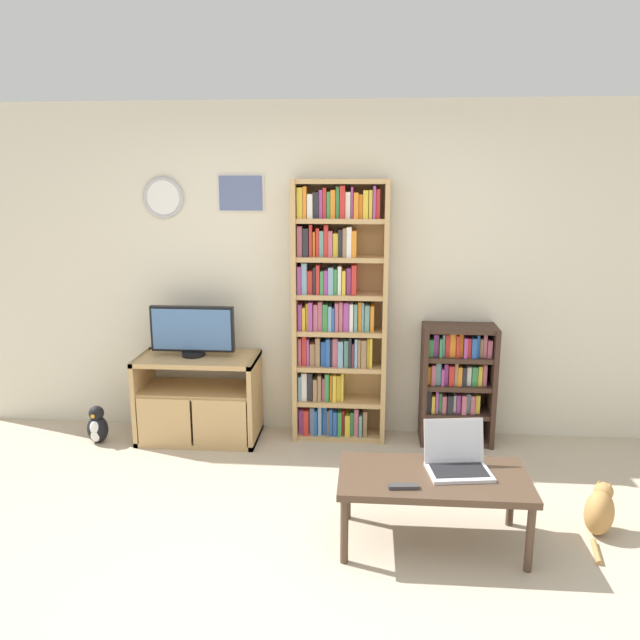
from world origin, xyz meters
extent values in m
plane|color=#BCAD93|center=(0.00, 0.00, 0.00)|extent=(18.00, 18.00, 0.00)
cube|color=beige|center=(0.00, 2.06, 1.30)|extent=(5.80, 0.06, 2.60)
torus|color=#B2B2B7|center=(-1.21, 2.02, 1.88)|extent=(0.33, 0.03, 0.33)
cylinder|color=white|center=(-1.21, 2.02, 1.88)|extent=(0.27, 0.02, 0.27)
cube|color=silver|center=(-0.60, 2.02, 1.92)|extent=(0.37, 0.01, 0.29)
cube|color=slate|center=(-0.60, 2.02, 1.92)|extent=(0.33, 0.02, 0.26)
cube|color=tan|center=(-1.38, 1.77, 0.34)|extent=(0.04, 0.49, 0.68)
cube|color=tan|center=(-0.48, 1.77, 0.34)|extent=(0.04, 0.49, 0.68)
cube|color=tan|center=(-0.93, 1.77, 0.66)|extent=(0.93, 0.49, 0.04)
cube|color=tan|center=(-0.93, 1.77, 0.02)|extent=(0.93, 0.49, 0.04)
cube|color=tan|center=(-0.93, 1.77, 0.41)|extent=(0.86, 0.45, 0.04)
cube|color=tan|center=(-1.14, 1.53, 0.22)|extent=(0.41, 0.02, 0.37)
cube|color=tan|center=(-0.71, 1.53, 0.22)|extent=(0.41, 0.02, 0.37)
cylinder|color=black|center=(-0.96, 1.78, 0.70)|extent=(0.18, 0.18, 0.04)
cube|color=black|center=(-0.96, 1.78, 0.89)|extent=(0.65, 0.05, 0.36)
cube|color=#4770A8|center=(-0.96, 1.75, 0.89)|extent=(0.61, 0.01, 0.32)
cube|color=tan|center=(-0.17, 1.87, 1.01)|extent=(0.04, 0.27, 2.02)
cube|color=tan|center=(0.52, 1.87, 1.01)|extent=(0.04, 0.27, 2.02)
cube|color=tan|center=(0.17, 2.00, 1.01)|extent=(0.72, 0.02, 2.02)
cube|color=tan|center=(0.17, 1.87, 0.02)|extent=(0.65, 0.23, 0.04)
cube|color=tan|center=(0.17, 1.87, 0.30)|extent=(0.65, 0.23, 0.04)
cube|color=tan|center=(0.17, 1.87, 0.59)|extent=(0.65, 0.23, 0.04)
cube|color=tan|center=(0.17, 1.87, 0.87)|extent=(0.65, 0.23, 0.04)
cube|color=tan|center=(0.17, 1.87, 1.15)|extent=(0.65, 0.23, 0.04)
cube|color=tan|center=(0.17, 1.87, 1.44)|extent=(0.65, 0.23, 0.04)
cube|color=tan|center=(0.17, 1.87, 1.72)|extent=(0.65, 0.23, 0.04)
cube|color=tan|center=(0.17, 1.87, 2.01)|extent=(0.65, 0.23, 0.04)
cube|color=#9E4293|center=(-0.13, 1.89, 0.14)|extent=(0.04, 0.16, 0.20)
cube|color=red|center=(-0.08, 1.88, 0.14)|extent=(0.04, 0.21, 0.21)
cube|color=#759EB7|center=(-0.04, 1.89, 0.15)|extent=(0.04, 0.16, 0.22)
cube|color=#2856A8|center=(-0.01, 1.88, 0.14)|extent=(0.02, 0.21, 0.21)
cube|color=#759EB7|center=(0.02, 1.88, 0.15)|extent=(0.03, 0.20, 0.24)
cube|color=#2856A8|center=(0.06, 1.89, 0.15)|extent=(0.04, 0.17, 0.23)
cube|color=#93704C|center=(0.09, 1.89, 0.14)|extent=(0.02, 0.17, 0.20)
cube|color=#2856A8|center=(0.11, 1.88, 0.15)|extent=(0.02, 0.21, 0.22)
cube|color=#2856A8|center=(0.14, 1.88, 0.14)|extent=(0.03, 0.20, 0.20)
cube|color=#388947|center=(0.18, 1.88, 0.14)|extent=(0.03, 0.21, 0.20)
cube|color=red|center=(0.21, 1.89, 0.14)|extent=(0.02, 0.16, 0.20)
cube|color=gold|center=(0.24, 1.88, 0.12)|extent=(0.04, 0.20, 0.17)
cube|color=#388947|center=(0.28, 1.89, 0.13)|extent=(0.03, 0.17, 0.19)
cube|color=#B75B70|center=(0.31, 1.88, 0.15)|extent=(0.03, 0.19, 0.23)
cube|color=#5B9389|center=(0.35, 1.88, 0.12)|extent=(0.02, 0.21, 0.18)
cube|color=#93704C|center=(0.38, 1.89, 0.14)|extent=(0.03, 0.18, 0.20)
cube|color=#759EB7|center=(-0.13, 1.88, 0.42)|extent=(0.02, 0.19, 0.20)
cube|color=white|center=(-0.10, 1.89, 0.43)|extent=(0.04, 0.17, 0.22)
cube|color=#232328|center=(-0.05, 1.89, 0.43)|extent=(0.04, 0.19, 0.23)
cube|color=#93704C|center=(-0.01, 1.88, 0.41)|extent=(0.03, 0.20, 0.18)
cube|color=#93704C|center=(0.02, 1.88, 0.42)|extent=(0.03, 0.20, 0.21)
cube|color=#B75B70|center=(0.05, 1.89, 0.41)|extent=(0.02, 0.17, 0.18)
cube|color=#388947|center=(0.08, 1.88, 0.43)|extent=(0.03, 0.19, 0.22)
cube|color=orange|center=(0.11, 1.89, 0.43)|extent=(0.02, 0.18, 0.21)
cube|color=gold|center=(0.14, 1.88, 0.43)|extent=(0.03, 0.21, 0.22)
cube|color=gold|center=(0.17, 1.89, 0.42)|extent=(0.04, 0.16, 0.21)
cube|color=gold|center=(0.20, 1.89, 0.43)|extent=(0.02, 0.18, 0.23)
cube|color=#B75B70|center=(-0.13, 1.89, 0.71)|extent=(0.02, 0.17, 0.21)
cube|color=red|center=(-0.10, 1.89, 0.72)|extent=(0.03, 0.17, 0.23)
cube|color=#9E4293|center=(-0.07, 1.89, 0.71)|extent=(0.02, 0.17, 0.21)
cube|color=#93704C|center=(-0.03, 1.89, 0.69)|extent=(0.04, 0.17, 0.18)
cube|color=#93704C|center=(0.01, 1.88, 0.72)|extent=(0.03, 0.19, 0.23)
cube|color=#2856A8|center=(0.05, 1.89, 0.70)|extent=(0.04, 0.17, 0.20)
cube|color=#2856A8|center=(0.09, 1.88, 0.71)|extent=(0.03, 0.20, 0.22)
cube|color=#232328|center=(0.11, 1.89, 0.71)|extent=(0.02, 0.18, 0.21)
cube|color=#B75B70|center=(0.14, 1.89, 0.71)|extent=(0.04, 0.18, 0.22)
cube|color=#759EB7|center=(0.18, 1.88, 0.71)|extent=(0.04, 0.21, 0.21)
cube|color=#5B9389|center=(0.23, 1.89, 0.71)|extent=(0.03, 0.18, 0.21)
cube|color=#232328|center=(0.26, 1.88, 0.72)|extent=(0.02, 0.21, 0.23)
cube|color=#B75B70|center=(0.28, 1.89, 0.69)|extent=(0.02, 0.17, 0.18)
cube|color=#759EB7|center=(0.30, 1.88, 0.72)|extent=(0.02, 0.20, 0.23)
cube|color=#93704C|center=(0.33, 1.88, 0.72)|extent=(0.02, 0.20, 0.22)
cube|color=#93704C|center=(0.36, 1.88, 0.71)|extent=(0.04, 0.21, 0.22)
cube|color=gold|center=(0.39, 1.89, 0.72)|extent=(0.02, 0.18, 0.23)
cube|color=gold|center=(0.42, 1.88, 0.72)|extent=(0.02, 0.20, 0.24)
cube|color=#9E4293|center=(-0.13, 1.89, 0.99)|extent=(0.03, 0.18, 0.20)
cube|color=gold|center=(-0.10, 1.89, 0.98)|extent=(0.02, 0.19, 0.18)
cube|color=gold|center=(-0.07, 1.89, 0.99)|extent=(0.02, 0.16, 0.21)
cube|color=#9E4293|center=(-0.05, 1.88, 1.00)|extent=(0.03, 0.21, 0.22)
cube|color=#B75B70|center=(-0.01, 1.88, 0.99)|extent=(0.03, 0.19, 0.20)
cube|color=#B75B70|center=(0.03, 1.89, 1.00)|extent=(0.03, 0.18, 0.22)
cube|color=#388947|center=(0.07, 1.88, 0.99)|extent=(0.04, 0.19, 0.21)
cube|color=#759EB7|center=(0.10, 1.88, 0.98)|extent=(0.03, 0.21, 0.19)
cube|color=#2856A8|center=(0.13, 1.88, 0.98)|extent=(0.02, 0.21, 0.18)
cube|color=#B75B70|center=(0.15, 1.88, 1.00)|extent=(0.03, 0.20, 0.22)
cube|color=#B75B70|center=(0.18, 1.89, 1.00)|extent=(0.03, 0.18, 0.22)
cube|color=#9E4293|center=(0.22, 1.88, 1.00)|extent=(0.04, 0.19, 0.22)
cube|color=white|center=(0.26, 1.88, 0.99)|extent=(0.03, 0.19, 0.21)
cube|color=#5B9389|center=(0.30, 1.88, 0.99)|extent=(0.03, 0.20, 0.21)
cube|color=orange|center=(0.33, 1.89, 1.00)|extent=(0.03, 0.17, 0.23)
cube|color=#759EB7|center=(0.35, 1.89, 1.00)|extent=(0.02, 0.17, 0.22)
cube|color=#5B9389|center=(0.38, 1.89, 0.99)|extent=(0.04, 0.18, 0.20)
cube|color=orange|center=(0.42, 1.88, 0.99)|extent=(0.03, 0.19, 0.20)
cube|color=#9E4293|center=(-0.13, 1.88, 1.28)|extent=(0.03, 0.21, 0.21)
cube|color=#759EB7|center=(-0.09, 1.88, 1.29)|extent=(0.04, 0.19, 0.24)
cube|color=red|center=(-0.05, 1.89, 1.26)|extent=(0.04, 0.18, 0.18)
cube|color=#232328|center=(-0.02, 1.88, 1.27)|extent=(0.02, 0.20, 0.20)
cube|color=red|center=(0.01, 1.88, 1.28)|extent=(0.03, 0.20, 0.22)
cube|color=#388947|center=(0.04, 1.88, 1.26)|extent=(0.03, 0.21, 0.18)
cube|color=#9E4293|center=(0.07, 1.88, 1.26)|extent=(0.03, 0.20, 0.18)
cube|color=#759EB7|center=(0.11, 1.88, 1.27)|extent=(0.04, 0.21, 0.20)
cube|color=#388947|center=(0.14, 1.88, 1.27)|extent=(0.03, 0.20, 0.19)
cube|color=white|center=(0.17, 1.88, 1.28)|extent=(0.03, 0.19, 0.21)
cube|color=gold|center=(0.20, 1.88, 1.26)|extent=(0.03, 0.21, 0.18)
cube|color=#9E4293|center=(0.24, 1.89, 1.27)|extent=(0.03, 0.16, 0.20)
cube|color=red|center=(0.28, 1.88, 1.28)|extent=(0.04, 0.20, 0.22)
cube|color=#B75B70|center=(-0.13, 1.88, 1.57)|extent=(0.04, 0.19, 0.22)
cube|color=#232328|center=(-0.08, 1.88, 1.56)|extent=(0.04, 0.21, 0.21)
cube|color=red|center=(-0.05, 1.88, 1.57)|extent=(0.02, 0.20, 0.24)
cube|color=orange|center=(-0.02, 1.89, 1.55)|extent=(0.02, 0.16, 0.18)
cube|color=red|center=(0.01, 1.89, 1.56)|extent=(0.02, 0.17, 0.21)
cube|color=#5B9389|center=(0.04, 1.89, 1.55)|extent=(0.03, 0.17, 0.19)
cube|color=red|center=(0.07, 1.89, 1.57)|extent=(0.03, 0.18, 0.23)
cube|color=#B75B70|center=(0.10, 1.88, 1.55)|extent=(0.03, 0.19, 0.19)
cube|color=gold|center=(0.14, 1.89, 1.54)|extent=(0.04, 0.17, 0.17)
cube|color=#232328|center=(0.18, 1.89, 1.56)|extent=(0.03, 0.18, 0.20)
cube|color=#93704C|center=(0.21, 1.88, 1.56)|extent=(0.03, 0.20, 0.21)
cube|color=white|center=(0.24, 1.88, 1.57)|extent=(0.04, 0.21, 0.22)
cube|color=orange|center=(0.28, 1.88, 1.55)|extent=(0.03, 0.21, 0.19)
cube|color=gold|center=(-0.12, 1.88, 1.85)|extent=(0.04, 0.20, 0.22)
cube|color=orange|center=(-0.09, 1.88, 1.85)|extent=(0.03, 0.20, 0.23)
cube|color=white|center=(-0.05, 1.88, 1.83)|extent=(0.04, 0.19, 0.18)
cube|color=#232328|center=(-0.01, 1.89, 1.83)|extent=(0.04, 0.18, 0.19)
cube|color=#9E4293|center=(0.03, 1.89, 1.84)|extent=(0.02, 0.17, 0.21)
cube|color=red|center=(0.06, 1.89, 1.85)|extent=(0.03, 0.17, 0.22)
cube|color=#388947|center=(0.09, 1.89, 1.84)|extent=(0.02, 0.17, 0.19)
cube|color=orange|center=(0.12, 1.89, 1.84)|extent=(0.04, 0.18, 0.20)
cube|color=#388947|center=(0.15, 1.89, 1.85)|extent=(0.03, 0.16, 0.23)
cube|color=red|center=(0.19, 1.88, 1.86)|extent=(0.04, 0.19, 0.24)
cube|color=white|center=(0.23, 1.89, 1.83)|extent=(0.04, 0.17, 0.19)
cube|color=#9E4293|center=(0.26, 1.89, 1.85)|extent=(0.02, 0.17, 0.23)
cube|color=orange|center=(0.29, 1.88, 1.83)|extent=(0.03, 0.21, 0.19)
cube|color=orange|center=(0.32, 1.89, 1.83)|extent=(0.03, 0.18, 0.17)
cube|color=gold|center=(0.36, 1.88, 1.84)|extent=(0.04, 0.20, 0.20)
cube|color=gold|center=(0.39, 1.88, 1.84)|extent=(0.03, 0.20, 0.21)
cube|color=#9E4293|center=(0.42, 1.88, 1.86)|extent=(0.02, 0.21, 0.23)
cube|color=red|center=(0.45, 1.88, 1.85)|extent=(0.03, 0.19, 0.21)
cube|color=#3D281E|center=(0.83, 1.86, 0.47)|extent=(0.04, 0.30, 0.93)
cube|color=#3D281E|center=(1.35, 1.86, 0.47)|extent=(0.04, 0.30, 0.93)
cube|color=#3D281E|center=(1.09, 2.00, 0.47)|extent=(0.56, 0.02, 0.93)
cube|color=#3D281E|center=(1.09, 1.86, 0.02)|extent=(0.48, 0.26, 0.04)
cube|color=#3D281E|center=(1.09, 1.86, 0.24)|extent=(0.48, 0.26, 0.04)
cube|color=#3D281E|center=(1.09, 1.86, 0.47)|extent=(0.48, 0.26, 0.04)
cube|color=#3D281E|center=(1.09, 1.86, 0.69)|extent=(0.48, 0.26, 0.04)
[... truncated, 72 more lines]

